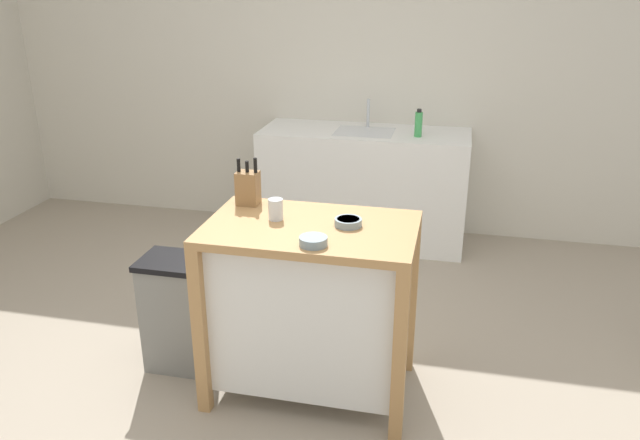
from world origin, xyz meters
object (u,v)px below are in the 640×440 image
Objects in this scene: bowl_stoneware_deep at (348,222)px; trash_bin at (179,312)px; bottle_spray_cleaner at (418,124)px; kitchen_island at (311,301)px; sink_faucet at (368,113)px; bowl_ceramic_small at (313,241)px; drinking_cup at (276,209)px; knife_block at (248,187)px.

bowl_stoneware_deep is 1.09m from trash_bin.
bowl_stoneware_deep is 0.20× the size of trash_bin.
bottle_spray_cleaner is (0.17, 1.88, 0.06)m from bowl_stoneware_deep.
sink_faucet reaches higher than kitchen_island.
bowl_ceramic_small is 0.36m from drinking_cup.
trash_bin is (-0.91, 0.02, -0.61)m from bowl_stoneware_deep.
bowl_ceramic_small is at bearing -97.50° from bottle_spray_cleaner.
bowl_ceramic_small is 1.04m from trash_bin.
bowl_stoneware_deep is at bearing -18.07° from knife_block.
bowl_stoneware_deep is 2.12m from sink_faucet.
sink_faucet reaches higher than drinking_cup.
trash_bin is at bearing -156.05° from knife_block.
knife_block is 1.99× the size of bowl_ceramic_small.
bowl_ceramic_small is at bearing -44.41° from knife_block.
bowl_stoneware_deep is 0.28m from bowl_ceramic_small.
trash_bin is at bearing 178.82° from bowl_stoneware_deep.
knife_block is 1.95m from sink_faucet.
bowl_stoneware_deep is 1.25× the size of drinking_cup.
knife_block is at bearing 138.50° from drinking_cup.
bottle_spray_cleaner reaches higher than trash_bin.
knife_block is 0.62m from bowl_ceramic_small.
trash_bin is at bearing -107.94° from sink_faucet.
knife_block reaches higher than bowl_stoneware_deep.
bowl_stoneware_deep is at bearing 11.14° from kitchen_island.
knife_block reaches higher than sink_faucet.
drinking_cup is at bearing 167.86° from kitchen_island.
bowl_stoneware_deep is (0.55, -0.18, -0.07)m from knife_block.
kitchen_island is at bearing 106.71° from bowl_ceramic_small.
kitchen_island is 0.49m from drinking_cup.
bowl_stoneware_deep reaches higher than kitchen_island.
kitchen_island is at bearing -100.29° from bottle_spray_cleaner.
kitchen_island is 4.04× the size of knife_block.
bottle_spray_cleaner reaches higher than bowl_ceramic_small.
bowl_stoneware_deep is (0.17, 0.03, 0.42)m from kitchen_island.
kitchen_island reaches higher than trash_bin.
kitchen_island is 4.50× the size of sink_faucet.
bottle_spray_cleaner is at bearing 59.79° from trash_bin.
kitchen_island is 8.04× the size of bowl_ceramic_small.
bottle_spray_cleaner is at bearing -29.51° from sink_faucet.
knife_block is 1.92× the size of bowl_stoneware_deep.
kitchen_island is 0.76m from trash_bin.
kitchen_island is at bearing -168.86° from bowl_stoneware_deep.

